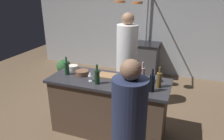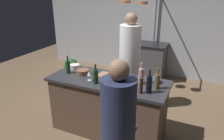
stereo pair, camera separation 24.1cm
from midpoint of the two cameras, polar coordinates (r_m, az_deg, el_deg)
The scene contains 20 objects.
ground_plane at distance 3.58m, azimuth -2.86°, elevation -15.96°, with size 9.00×9.00×0.00m, color brown.
back_wall at distance 5.66m, azimuth 8.38°, elevation 12.12°, with size 6.40×0.16×2.60m, color #B2B7BC.
kitchen_island at distance 3.33m, azimuth -3.00°, elevation -9.73°, with size 1.80×0.72×0.90m.
stove_range at distance 5.48m, azimuth 7.03°, elevation 2.69°, with size 0.80×0.64×0.89m.
chef at distance 3.89m, azimuth 2.21°, elevation 1.08°, with size 0.38×0.38×1.79m.
overhead_pot_rack at distance 4.86m, azimuth 5.93°, elevation 14.53°, with size 0.56×1.48×2.17m.
potted_plant at distance 5.46m, azimuth -14.11°, elevation 0.46°, with size 0.36×0.36×0.52m.
cutting_board at distance 3.25m, azimuth -3.07°, elevation -1.55°, with size 0.32×0.22×0.02m, color #997047.
pepper_mill at distance 2.74m, azimuth 6.17°, elevation -3.96°, with size 0.05×0.05×0.21m, color #382319.
wine_bottle_rose at distance 2.99m, azimuth 5.92°, elevation -1.37°, with size 0.07×0.07×0.31m.
wine_bottle_green at distance 3.38m, azimuth -14.13°, elevation 0.54°, with size 0.07×0.07×0.29m.
wine_bottle_red at distance 2.97m, azimuth -6.36°, elevation -1.81°, with size 0.07×0.07×0.29m.
wine_bottle_amber at distance 2.89m, azimuth 10.25°, elevation -2.62°, with size 0.07×0.07×0.29m.
wine_bottle_dark at distance 2.76m, azimuth 8.30°, elevation -3.49°, with size 0.07×0.07×0.31m.
wine_glass_near_right_guest at distance 2.90m, azimuth -1.82°, elevation -2.36°, with size 0.07×0.07×0.15m.
wine_glass_by_chef at distance 3.13m, azimuth 2.47°, elevation -0.54°, with size 0.07×0.07×0.15m.
wine_glass_near_left_guest at distance 3.06m, azimuth -8.16°, elevation -1.24°, with size 0.07×0.07×0.15m.
mixing_bowl_ceramic at distance 3.58m, azimuth -12.42°, elevation 0.61°, with size 0.16×0.16×0.07m, color silver.
mixing_bowl_wooden at distance 3.33m, azimuth -10.14°, elevation -0.80°, with size 0.20×0.20×0.08m, color brown.
mixing_bowl_blue at distance 3.11m, azimuth 9.35°, elevation -2.46°, with size 0.17×0.17×0.06m, color #334C6B.
Camera 1 is at (1.03, -2.67, 2.15)m, focal length 33.83 mm.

